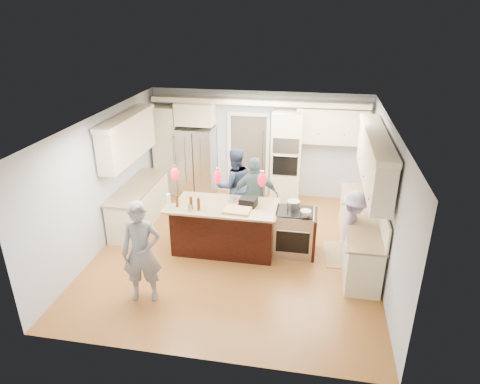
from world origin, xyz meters
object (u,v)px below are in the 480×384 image
object	(u,v)px
kitchen_island	(226,226)
island_range	(295,232)
person_bar_end	(142,253)
person_far_left	(235,186)
refrigerator	(197,162)

from	to	relation	value
kitchen_island	island_range	xyz separation A→B (m)	(1.41, 0.08, -0.03)
kitchen_island	island_range	world-z (taller)	kitchen_island
island_range	person_bar_end	xyz separation A→B (m)	(-2.41, -1.95, 0.44)
person_bar_end	person_far_left	world-z (taller)	person_bar_end
island_range	person_far_left	xyz separation A→B (m)	(-1.45, 1.13, 0.42)
refrigerator	person_far_left	distance (m)	1.86
refrigerator	kitchen_island	bearing A→B (deg)	-63.10
island_range	person_bar_end	bearing A→B (deg)	-141.10
island_range	person_far_left	distance (m)	1.89
refrigerator	person_far_left	bearing A→B (deg)	-47.30
person_bar_end	person_far_left	size ratio (longest dim) A/B	1.01
kitchen_island	person_bar_end	world-z (taller)	person_bar_end
kitchen_island	person_far_left	distance (m)	1.27
person_bar_end	refrigerator	bearing A→B (deg)	81.56
refrigerator	kitchen_island	size ratio (longest dim) A/B	0.86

